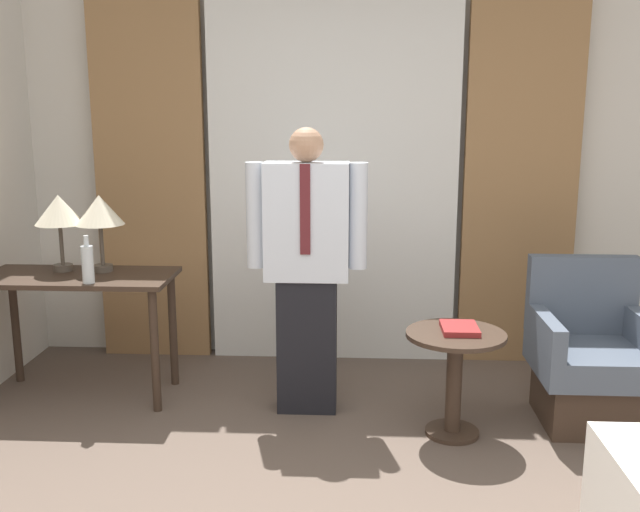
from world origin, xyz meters
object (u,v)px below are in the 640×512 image
Objects in this scene: side_table at (455,366)px; book at (460,328)px; bottle_by_lamp at (88,264)px; desk at (79,295)px; armchair at (590,364)px; person at (307,263)px; table_lamp_right at (100,212)px; table_lamp_left at (59,212)px.

book reaches higher than side_table.
bottle_by_lamp reaches higher than book.
armchair is at bearing -3.91° from desk.
armchair is (1.59, -0.07, -0.55)m from person.
bottle_by_lamp is at bearing -86.17° from table_lamp_right.
bottle_by_lamp is 1.24m from person.
armchair is 3.81× the size of book.
table_lamp_left is 3.22m from armchair.
side_table is at bearing -10.97° from desk.
book is at bearing -17.63° from person.
bottle_by_lamp is (0.27, -0.29, -0.25)m from table_lamp_left.
desk is 0.34m from bottle_by_lamp.
armchair is at bearing -6.10° from table_lamp_right.
table_lamp_left is 0.81× the size of side_table.
person is at bearing -8.89° from table_lamp_left.
armchair is (2.84, -0.01, -0.54)m from bottle_by_lamp.
desk is 1.97× the size of side_table.
bottle_by_lamp is (0.14, -0.19, 0.24)m from desk.
table_lamp_left is 2.46m from book.
book is (0.02, 0.03, 0.20)m from side_table.
table_lamp_left reaches higher than book.
table_lamp_right is 2.26m from side_table.
desk is 4.79× the size of book.
bottle_by_lamp is at bearing -177.41° from person.
table_lamp_left is 1.00× the size of table_lamp_right.
book is at bearing -5.74° from bottle_by_lamp.
bottle_by_lamp is at bearing 173.48° from side_table.
person is 1.81× the size of armchair.
person reaches higher than side_table.
table_lamp_left reaches higher than armchair.
book is at bearing -12.06° from table_lamp_left.
table_lamp_right is at bearing 173.90° from armchair.
book is (2.34, -0.50, -0.53)m from table_lamp_left.
desk is at bearing 174.45° from person.
desk is at bearing 127.04° from bottle_by_lamp.
desk is 4.15× the size of bottle_by_lamp.
table_lamp_right is (0.12, 0.10, 0.49)m from desk.
desk is at bearing -140.85° from table_lamp_right.
table_lamp_left is 1.70× the size of bottle_by_lamp.
person is 0.99m from side_table.
table_lamp_left and table_lamp_right have the same top height.
desk is at bearing 176.09° from armchair.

